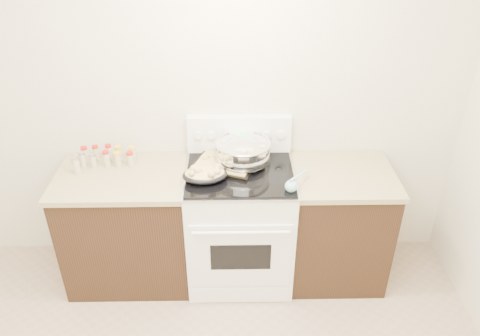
{
  "coord_description": "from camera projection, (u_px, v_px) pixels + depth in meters",
  "views": [
    {
      "loc": [
        0.3,
        -1.35,
        2.67
      ],
      "look_at": [
        0.35,
        1.37,
        1.0
      ],
      "focal_mm": 35.0,
      "sensor_mm": 36.0,
      "label": 1
    }
  ],
  "objects": [
    {
      "name": "room_shell",
      "position": [
        147.0,
        201.0,
        1.65
      ],
      "size": [
        4.1,
        3.6,
        2.75
      ],
      "color": "beige",
      "rests_on": "ground"
    },
    {
      "name": "baking_sheet",
      "position": [
        225.0,
        164.0,
        3.32
      ],
      "size": [
        0.5,
        0.43,
        0.06
      ],
      "color": "black",
      "rests_on": "kitchen_range"
    },
    {
      "name": "spice_jars",
      "position": [
        105.0,
        157.0,
        3.36
      ],
      "size": [
        0.41,
        0.23,
        0.13
      ],
      "color": "#BFB28C",
      "rests_on": "counter_left"
    },
    {
      "name": "wooden_spoon",
      "position": [
        240.0,
        169.0,
        3.27
      ],
      "size": [
        0.06,
        0.27,
        0.04
      ],
      "color": "#AE744F",
      "rests_on": "kitchen_range"
    },
    {
      "name": "roasting_pan",
      "position": [
        205.0,
        174.0,
        3.14
      ],
      "size": [
        0.33,
        0.25,
        0.12
      ],
      "color": "black",
      "rests_on": "kitchen_range"
    },
    {
      "name": "counter_right",
      "position": [
        336.0,
        224.0,
        3.53
      ],
      "size": [
        0.73,
        0.67,
        0.92
      ],
      "color": "black",
      "rests_on": "ground"
    },
    {
      "name": "kitchen_range",
      "position": [
        240.0,
        222.0,
        3.5
      ],
      "size": [
        0.78,
        0.73,
        1.22
      ],
      "color": "white",
      "rests_on": "ground"
    },
    {
      "name": "blue_ladle",
      "position": [
        292.0,
        185.0,
        3.05
      ],
      "size": [
        0.18,
        0.25,
        0.1
      ],
      "color": "#8BC5D0",
      "rests_on": "kitchen_range"
    },
    {
      "name": "counter_left",
      "position": [
        130.0,
        226.0,
        3.51
      ],
      "size": [
        0.93,
        0.67,
        0.92
      ],
      "color": "black",
      "rests_on": "ground"
    },
    {
      "name": "mixing_bowl",
      "position": [
        243.0,
        153.0,
        3.3
      ],
      "size": [
        0.44,
        0.44,
        0.23
      ],
      "color": "silver",
      "rests_on": "kitchen_range"
    }
  ]
}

